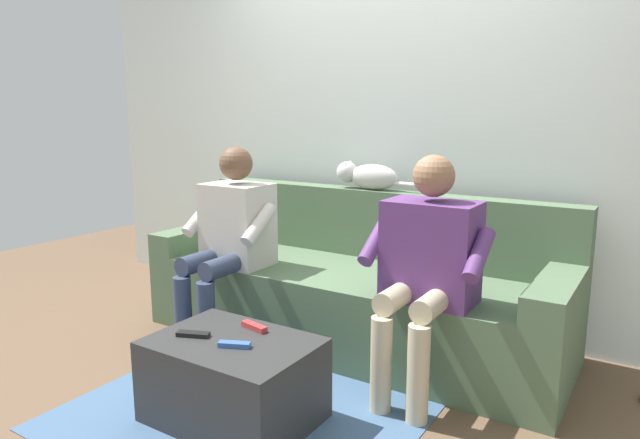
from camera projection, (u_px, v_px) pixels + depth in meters
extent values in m
plane|color=brown|center=(282.00, 387.00, 2.82)|extent=(8.00, 8.00, 0.00)
cube|color=silver|center=(394.00, 112.00, 3.59)|extent=(5.08, 0.06, 2.71)
cube|color=#516B4C|center=(342.00, 309.00, 3.27)|extent=(2.11, 0.68, 0.45)
cube|color=#516B4C|center=(376.00, 258.00, 3.58)|extent=(2.49, 0.15, 0.88)
cube|color=#516B4C|center=(552.00, 340.00, 2.65)|extent=(0.19, 0.68, 0.59)
cube|color=#516B4C|center=(198.00, 269.00, 3.87)|extent=(0.19, 0.68, 0.59)
cube|color=#2D2D2D|center=(233.00, 380.00, 2.49)|extent=(0.72, 0.51, 0.38)
cube|color=#5B3370|center=(431.00, 252.00, 2.69)|extent=(0.43, 0.27, 0.49)
sphere|color=#936B4C|center=(434.00, 176.00, 2.62)|extent=(0.20, 0.20, 0.20)
cylinder|color=#C6B793|center=(434.00, 303.00, 2.54)|extent=(0.11, 0.33, 0.11)
cylinder|color=#C6B793|center=(398.00, 296.00, 2.63)|extent=(0.11, 0.33, 0.11)
cylinder|color=#C6B793|center=(418.00, 375.00, 2.45)|extent=(0.10, 0.10, 0.45)
cylinder|color=#C6B793|center=(381.00, 365.00, 2.55)|extent=(0.10, 0.10, 0.45)
cylinder|color=#5B3370|center=(479.00, 255.00, 2.48)|extent=(0.08, 0.27, 0.22)
cylinder|color=#5B3370|center=(376.00, 241.00, 2.75)|extent=(0.08, 0.27, 0.22)
cube|color=beige|center=(238.00, 224.00, 3.34)|extent=(0.38, 0.29, 0.49)
sphere|color=brown|center=(236.00, 164.00, 3.27)|extent=(0.20, 0.20, 0.20)
cylinder|color=#333D56|center=(229.00, 264.00, 3.17)|extent=(0.11, 0.38, 0.11)
cylinder|color=#333D56|center=(205.00, 260.00, 3.27)|extent=(0.11, 0.38, 0.11)
cylinder|color=#333D56|center=(207.00, 322.00, 3.07)|extent=(0.10, 0.10, 0.45)
cylinder|color=#333D56|center=(183.00, 316.00, 3.16)|extent=(0.10, 0.10, 0.45)
cylinder|color=beige|center=(259.00, 225.00, 3.15)|extent=(0.08, 0.27, 0.22)
cylinder|color=beige|center=(200.00, 217.00, 3.39)|extent=(0.08, 0.27, 0.22)
ellipsoid|color=silver|center=(374.00, 177.00, 3.50)|extent=(0.33, 0.13, 0.16)
sphere|color=silver|center=(347.00, 172.00, 3.59)|extent=(0.14, 0.14, 0.14)
cone|color=silver|center=(351.00, 163.00, 3.61)|extent=(0.05, 0.05, 0.04)
cone|color=silver|center=(345.00, 164.00, 3.55)|extent=(0.05, 0.05, 0.04)
cylinder|color=silver|center=(406.00, 185.00, 3.38)|extent=(0.18, 0.03, 0.03)
cube|color=#B73333|center=(255.00, 327.00, 2.57)|extent=(0.15, 0.06, 0.03)
cube|color=black|center=(193.00, 334.00, 2.49)|extent=(0.15, 0.10, 0.02)
cube|color=#3860B7|center=(234.00, 345.00, 2.38)|extent=(0.14, 0.09, 0.02)
cube|color=#426084|center=(250.00, 407.00, 2.61)|extent=(1.53, 1.41, 0.01)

